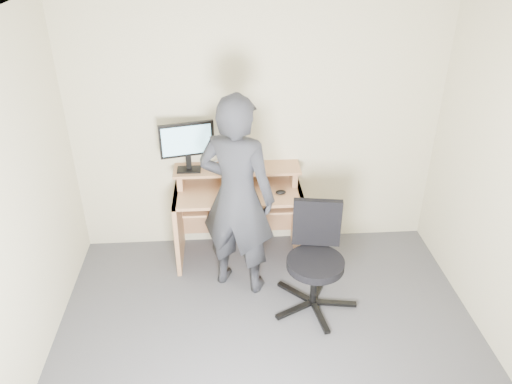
{
  "coord_description": "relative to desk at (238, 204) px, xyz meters",
  "views": [
    {
      "loc": [
        -0.32,
        -2.63,
        3.03
      ],
      "look_at": [
        -0.06,
        1.05,
        0.95
      ],
      "focal_mm": 35.0,
      "sensor_mm": 36.0,
      "label": 1
    }
  ],
  "objects": [
    {
      "name": "office_chair",
      "position": [
        0.63,
        -0.79,
        -0.04
      ],
      "size": [
        0.73,
        0.73,
        0.93
      ],
      "rotation": [
        0.0,
        0.0,
        -0.16
      ],
      "color": "black",
      "rests_on": "ground"
    },
    {
      "name": "travel_mug",
      "position": [
        0.05,
        0.09,
        0.45
      ],
      "size": [
        0.08,
        0.08,
        0.17
      ],
      "primitive_type": "cylinder",
      "rotation": [
        0.0,
        0.0,
        0.09
      ],
      "color": "silver",
      "rests_on": "desk"
    },
    {
      "name": "person",
      "position": [
        -0.02,
        -0.5,
        0.37
      ],
      "size": [
        0.79,
        0.67,
        1.84
      ],
      "primitive_type": "imported",
      "rotation": [
        0.0,
        0.0,
        2.73
      ],
      "color": "black",
      "rests_on": "ground"
    },
    {
      "name": "charger",
      "position": [
        -0.12,
        -0.03,
        0.38
      ],
      "size": [
        0.05,
        0.04,
        0.03
      ],
      "primitive_type": "cube",
      "rotation": [
        0.0,
        0.0,
        -0.08
      ],
      "color": "black",
      "rests_on": "desk"
    },
    {
      "name": "keyboard",
      "position": [
        0.07,
        -0.17,
        0.12
      ],
      "size": [
        0.49,
        0.32,
        0.03
      ],
      "primitive_type": "cube",
      "rotation": [
        0.0,
        0.0,
        -0.34
      ],
      "color": "black",
      "rests_on": "desk"
    },
    {
      "name": "ground",
      "position": [
        0.2,
        -1.53,
        -0.55
      ],
      "size": [
        3.5,
        3.5,
        0.0
      ],
      "primitive_type": "plane",
      "color": "#55555A",
      "rests_on": "ground"
    },
    {
      "name": "ceiling",
      "position": [
        0.2,
        -1.53,
        1.95
      ],
      "size": [
        3.5,
        3.5,
        0.02
      ],
      "primitive_type": "cube",
      "color": "white",
      "rests_on": "back_wall"
    },
    {
      "name": "external_drive",
      "position": [
        -0.11,
        0.08,
        0.46
      ],
      "size": [
        0.09,
        0.14,
        0.2
      ],
      "primitive_type": "cube",
      "rotation": [
        0.0,
        0.0,
        -0.19
      ],
      "color": "black",
      "rests_on": "desk"
    },
    {
      "name": "mouse",
      "position": [
        0.39,
        -0.18,
        0.22
      ],
      "size": [
        0.1,
        0.06,
        0.04
      ],
      "primitive_type": "ellipsoid",
      "rotation": [
        0.0,
        0.0,
        -0.01
      ],
      "color": "black",
      "rests_on": "desk"
    },
    {
      "name": "back_wall",
      "position": [
        0.2,
        0.22,
        0.7
      ],
      "size": [
        3.5,
        0.02,
        2.5
      ],
      "primitive_type": "cube",
      "color": "#BAB494",
      "rests_on": "ground"
    },
    {
      "name": "smartphone",
      "position": [
        0.22,
        0.07,
        0.37
      ],
      "size": [
        0.07,
        0.13,
        0.01
      ],
      "primitive_type": "cube",
      "rotation": [
        0.0,
        0.0,
        -0.04
      ],
      "color": "black",
      "rests_on": "desk"
    },
    {
      "name": "monitor",
      "position": [
        -0.45,
        0.05,
        0.65
      ],
      "size": [
        0.5,
        0.15,
        0.48
      ],
      "rotation": [
        0.0,
        0.0,
        0.23
      ],
      "color": "black",
      "rests_on": "desk"
    },
    {
      "name": "headphones",
      "position": [
        -0.17,
        0.12,
        0.37
      ],
      "size": [
        0.18,
        0.18,
        0.06
      ],
      "primitive_type": "torus",
      "rotation": [
        0.26,
        0.0,
        0.19
      ],
      "color": "silver",
      "rests_on": "desk"
    },
    {
      "name": "desk",
      "position": [
        0.0,
        0.0,
        0.0
      ],
      "size": [
        1.2,
        0.6,
        0.91
      ],
      "color": "tan",
      "rests_on": "ground"
    }
  ]
}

